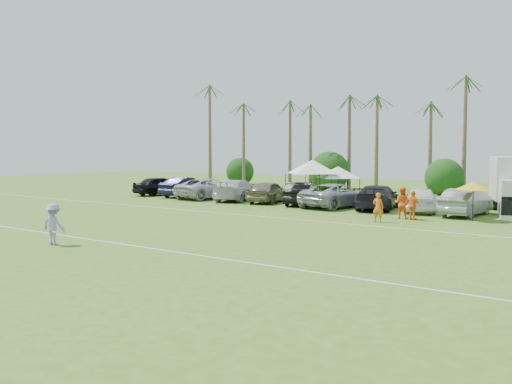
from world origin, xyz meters
The scene contains 30 objects.
ground centered at (0.00, 0.00, 0.00)m, with size 120.00×120.00×0.00m, color #456D20.
field_lines centered at (0.00, 8.00, 0.01)m, with size 80.00×12.10×0.01m.
palm_tree_0 centered at (-22.00, 38.00, 7.48)m, with size 2.40×2.40×8.90m.
palm_tree_1 centered at (-17.00, 38.00, 8.35)m, with size 2.40×2.40×9.90m.
palm_tree_2 centered at (-12.00, 38.00, 9.21)m, with size 2.40×2.40×10.90m.
palm_tree_3 centered at (-8.00, 38.00, 10.06)m, with size 2.40×2.40×11.90m.
palm_tree_4 centered at (-4.00, 38.00, 7.48)m, with size 2.40×2.40×8.90m.
palm_tree_5 centered at (0.00, 38.00, 8.35)m, with size 2.40×2.40×9.90m.
palm_tree_6 centered at (4.00, 38.00, 9.21)m, with size 2.40×2.40×10.90m.
palm_tree_7 centered at (8.00, 38.00, 10.06)m, with size 2.40×2.40×11.90m.
bush_tree_0 centered at (-19.00, 39.00, 1.80)m, with size 4.00×4.00×4.00m.
bush_tree_1 centered at (-6.00, 39.00, 1.80)m, with size 4.00×4.00×4.00m.
bush_tree_2 centered at (6.00, 39.00, 1.80)m, with size 4.00×4.00×4.00m.
sideline_player_a centered at (9.19, 15.72, 0.85)m, with size 0.62×0.41×1.70m, color orange.
sideline_player_b centered at (9.65, 18.14, 0.95)m, with size 0.92×0.72×1.90m, color orange.
sideline_player_c centered at (10.46, 17.83, 0.86)m, with size 1.01×0.42×1.73m, color orange.
canopy_tent_left centered at (-0.78, 25.26, 3.32)m, with size 4.79×4.79×3.88m.
canopy_tent_right centered at (0.95, 26.39, 2.79)m, with size 4.02×4.02×3.25m.
market_umbrella centered at (13.38, 19.64, 2.05)m, with size 2.06×2.06×2.29m.
frisbee_player centered at (0.91, 0.15, 0.91)m, with size 1.26×0.85×1.81m.
parked_car_0 centered at (-14.86, 22.03, 0.86)m, with size 2.02×5.03×1.71m, color black.
parked_car_1 centered at (-11.84, 22.19, 0.86)m, with size 1.81×5.20×1.71m, color black.
parked_car_2 centered at (-8.81, 21.84, 0.86)m, with size 2.84×6.17×1.71m, color #BABABB.
parked_car_3 centered at (-5.79, 21.84, 0.86)m, with size 2.40×5.90×1.71m, color silver.
parked_car_4 centered at (-2.77, 21.91, 0.86)m, with size 2.02×5.03×1.71m, color #7A6E55.
parked_car_5 centered at (0.25, 21.93, 0.86)m, with size 1.81×5.20×1.71m, color black.
parked_car_6 centered at (3.28, 21.74, 0.86)m, with size 2.84×6.17×1.71m, color #9B9EAB.
parked_car_7 centered at (6.30, 22.17, 0.86)m, with size 2.40×5.90×1.71m, color black.
parked_car_8 centered at (9.32, 22.30, 0.86)m, with size 2.02×5.03×1.71m, color white.
parked_car_9 centered at (12.34, 21.93, 0.86)m, with size 1.81×5.20×1.71m, color gray.
Camera 1 is at (22.65, -14.62, 4.20)m, focal length 40.00 mm.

